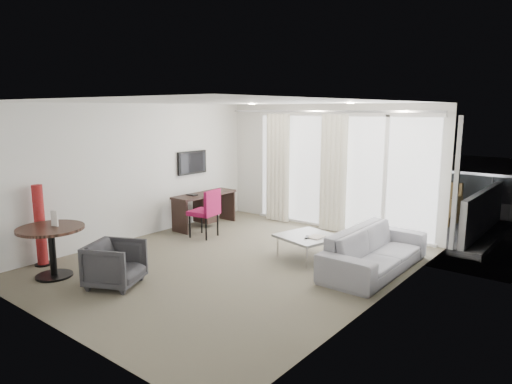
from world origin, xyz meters
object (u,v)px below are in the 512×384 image
Objects in this scene: sofa at (375,250)px; desk at (205,210)px; red_lamp at (40,226)px; tub_armchair at (115,264)px; coffee_table at (308,247)px; rattan_chair_a at (389,204)px; rattan_chair_b at (443,203)px; round_table at (52,252)px; desk_chair at (204,213)px.

desk is at bearing 85.79° from sofa.
red_lamp is 0.59× the size of sofa.
coffee_table is at bearing -54.29° from tub_armchair.
desk is at bearing 171.25° from coffee_table.
coffee_table is 1.06× the size of rattan_chair_a.
rattan_chair_b is (1.03, 3.91, 0.25)m from coffee_table.
round_table reaches higher than tub_armchair.
coffee_table is 3.28m from rattan_chair_a.
round_table is (-0.21, -2.97, -0.09)m from desk_chair.
tub_armchair is (0.84, -2.60, -0.16)m from desk_chair.
tub_armchair is at bearing 7.29° from red_lamp.
coffee_table is (2.89, -0.44, -0.16)m from desk.
round_table reaches higher than desk.
red_lamp is at bearing 125.97° from sofa.
round_table is at bearing 131.84° from sofa.
rattan_chair_b reaches higher than rattan_chair_a.
desk is 2.93m from coffee_table.
tub_armchair is at bearing -118.16° from coffee_table.
tub_armchair is 7.13m from rattan_chair_b.
coffee_table is at bearing -8.75° from desk.
round_table is 0.43× the size of sofa.
red_lamp is 1.50× the size of coffee_table.
desk_chair reaches higher than tub_armchair.
red_lamp is at bearing -114.82° from rattan_chair_b.
rattan_chair_b is at bearing 27.29° from rattan_chair_a.
red_lamp is at bearing -136.76° from coffee_table.
desk_chair is 4.17m from rattan_chair_a.
desk_chair is 2.95m from red_lamp.
red_lamp is 1.48× the size of rattan_chair_b.
tub_armchair is 6.23m from rattan_chair_a.
sofa is at bearing 7.41° from coffee_table.
sofa is (4.31, 3.13, -0.33)m from red_lamp.
desk is 0.84m from desk_chair.
round_table is at bearing -117.48° from rattan_chair_a.
rattan_chair_a is (-1.09, 3.13, 0.09)m from sofa.
tub_armchair is 0.32× the size of sofa.
tub_armchair is 0.79× the size of rattan_chair_b.
desk_chair is 1.09× the size of coffee_table.
rattan_chair_b is at bearing 63.20° from round_table.
tub_armchair reaches higher than coffee_table.
rattan_chair_b is (0.98, 0.63, 0.03)m from rattan_chair_a.
red_lamp is at bearing -116.05° from desk_chair.
desk is 2.15× the size of tub_armchair.
tub_armchair is at bearing 138.02° from sofa.
red_lamp is at bearing 166.58° from round_table.
rattan_chair_a reaches higher than sofa.
sofa is at bearing -4.21° from desk.
rattan_chair_b is (3.92, 3.46, 0.09)m from desk.
coffee_table is (3.17, 2.98, -0.46)m from red_lamp.
coffee_table is at bearing 97.41° from sofa.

